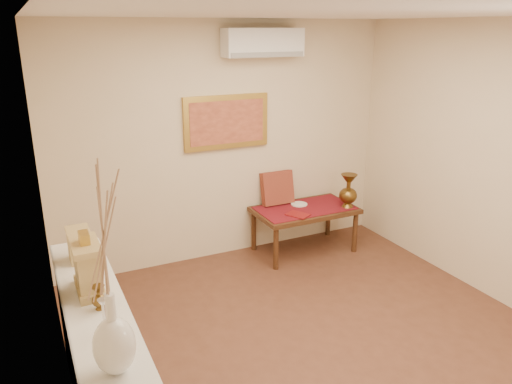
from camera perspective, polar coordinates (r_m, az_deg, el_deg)
floor at (r=4.43m, az=8.59°, el=-17.93°), size 4.50×4.50×0.00m
ceiling at (r=3.59m, az=10.73°, el=19.51°), size 4.50×4.50×0.00m
wall_back at (r=5.71m, az=-3.45°, el=5.57°), size 4.00×0.02×2.70m
wall_left at (r=3.17m, az=-21.86°, el=-6.42°), size 0.02×4.50×2.70m
white_vase at (r=2.43m, az=-16.69°, el=-8.83°), size 0.21×0.21×1.10m
candlestick at (r=2.96m, az=-16.94°, el=-13.44°), size 0.10×0.10×0.21m
brass_urn_small at (r=3.20m, az=-17.54°, el=-11.05°), size 0.09×0.09×0.20m
table_cloth at (r=5.99m, az=5.61°, el=-1.83°), size 1.14×0.59×0.01m
brass_urn_tall at (r=6.01m, az=10.53°, el=0.54°), size 0.22×0.22×0.49m
plate at (r=6.08m, az=4.95°, el=-1.40°), size 0.20×0.20×0.01m
menu at (r=5.74m, az=4.81°, el=-2.60°), size 0.28×0.31×0.01m
cushion at (r=6.04m, az=2.44°, el=0.47°), size 0.40×0.18×0.41m
display_ledge at (r=3.61m, az=-17.27°, el=-18.52°), size 0.37×2.02×0.98m
mantel_clock at (r=3.39m, az=-18.67°, el=-8.07°), size 0.17×0.36×0.41m
wooden_chest at (r=3.87m, az=-19.52°, el=-5.67°), size 0.16×0.21×0.24m
low_table at (r=6.01m, az=5.59°, el=-2.45°), size 1.20×0.70×0.55m
painting at (r=5.64m, az=-3.39°, el=8.00°), size 1.00×0.06×0.60m
ac_unit at (r=5.62m, az=0.81°, el=16.70°), size 0.90×0.25×0.30m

